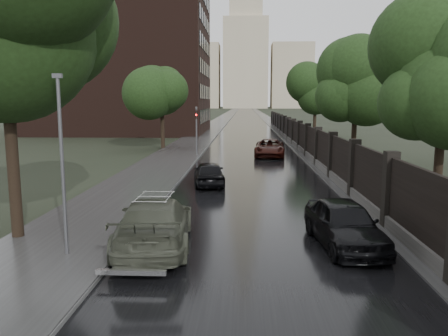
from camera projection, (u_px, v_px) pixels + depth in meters
ground at (262, 284)px, 10.55m from camera, size 800.00×800.00×0.00m
road at (245, 112)px, 198.20m from camera, size 8.00×420.00×0.02m
sidewalk_left at (232, 111)px, 198.46m from camera, size 4.00×420.00×0.16m
verge_right at (258, 112)px, 197.94m from camera, size 3.00×420.00×0.08m
fence_right at (297, 137)px, 41.80m from camera, size 0.45×75.72×2.70m
tree_left_near at (3, 32)px, 12.90m from camera, size 5.44×5.44×9.16m
tree_left_far at (162, 92)px, 39.76m from camera, size 4.25×4.25×7.39m
tree_right_a at (444, 87)px, 17.36m from camera, size 4.08×4.08×7.01m
tree_right_b at (356, 94)px, 31.19m from camera, size 4.08×4.08×7.01m
tree_right_c at (315, 97)px, 48.97m from camera, size 4.08×4.08×7.01m
lamp_post at (62, 165)px, 11.88m from camera, size 0.25×0.12×5.11m
traffic_light at (196, 127)px, 35.07m from camera, size 0.16×0.32×4.00m
brick_building at (120, 61)px, 61.24m from camera, size 24.00×18.00×20.00m
stalinist_tower at (246, 52)px, 301.09m from camera, size 92.00×30.00×159.00m
volga_sedan at (155, 223)px, 13.14m from camera, size 2.63×5.42×1.52m
hatchback_left at (209, 173)px, 22.98m from camera, size 2.02×3.98×1.30m
car_right_near at (344, 224)px, 13.21m from camera, size 2.17×4.38×1.43m
car_right_far at (270, 148)px, 35.11m from camera, size 2.67×5.19×1.40m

